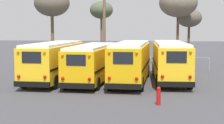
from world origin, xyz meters
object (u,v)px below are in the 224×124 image
at_px(school_bus_1, 93,62).
at_px(school_bus_0, 54,60).
at_px(bare_tree_2, 101,11).
at_px(utility_pole, 104,26).
at_px(bare_tree_3, 178,3).
at_px(school_bus_3, 170,60).
at_px(school_bus_2, 131,61).
at_px(fire_hydrant, 159,96).
at_px(bare_tree_0, 52,4).
at_px(bare_tree_1, 189,18).

bearing_deg(school_bus_1, school_bus_0, -176.66).
height_order(school_bus_1, bare_tree_2, bare_tree_2).
relative_size(utility_pole, bare_tree_3, 1.01).
bearing_deg(school_bus_3, school_bus_2, -158.46).
bearing_deg(utility_pole, bare_tree_3, 13.36).
bearing_deg(utility_pole, school_bus_2, -70.10).
distance_m(school_bus_2, fire_hydrant, 7.74).
bearing_deg(school_bus_3, school_bus_0, -172.23).
xyz_separation_m(school_bus_0, school_bus_3, (9.10, 1.24, 0.02)).
distance_m(utility_pole, bare_tree_0, 6.04).
height_order(school_bus_2, bare_tree_0, bare_tree_0).
distance_m(school_bus_3, bare_tree_2, 16.48).
bearing_deg(fire_hydrant, school_bus_1, 124.27).
bearing_deg(school_bus_3, bare_tree_0, 146.02).
xyz_separation_m(school_bus_1, utility_pole, (-0.51, 9.66, 2.82)).
bearing_deg(bare_tree_0, utility_pole, 4.40).
height_order(school_bus_2, fire_hydrant, school_bus_2).
distance_m(school_bus_1, bare_tree_3, 14.60).
height_order(school_bus_3, fire_hydrant, school_bus_3).
xyz_separation_m(school_bus_1, school_bus_2, (3.03, -0.13, 0.11)).
bearing_deg(bare_tree_1, school_bus_3, -101.04).
height_order(utility_pole, fire_hydrant, utility_pole).
bearing_deg(utility_pole, bare_tree_2, 102.27).
relative_size(school_bus_0, school_bus_3, 0.97).
distance_m(bare_tree_3, fire_hydrant, 20.16).
bearing_deg(bare_tree_2, school_bus_0, -95.25).
xyz_separation_m(bare_tree_0, bare_tree_1, (14.82, 5.65, -1.43)).
relative_size(school_bus_3, fire_hydrant, 9.36).
bearing_deg(school_bus_0, school_bus_3, 7.77).
distance_m(utility_pole, bare_tree_1, 10.69).
relative_size(bare_tree_1, bare_tree_2, 0.88).
xyz_separation_m(school_bus_2, bare_tree_0, (-9.09, 9.37, 5.07)).
relative_size(school_bus_3, bare_tree_3, 1.14).
relative_size(school_bus_3, bare_tree_2, 1.30).
distance_m(bare_tree_2, bare_tree_3, 9.55).
height_order(school_bus_2, bare_tree_3, bare_tree_3).
xyz_separation_m(school_bus_0, bare_tree_2, (1.38, 15.06, 4.60)).
bearing_deg(bare_tree_0, bare_tree_3, 9.68).
xyz_separation_m(bare_tree_1, fire_hydrant, (-3.66, -22.38, -4.83)).
relative_size(bare_tree_0, bare_tree_2, 1.11).
height_order(bare_tree_1, bare_tree_2, bare_tree_2).
height_order(school_bus_2, school_bus_3, school_bus_2).
bearing_deg(fire_hydrant, school_bus_0, 138.04).
height_order(bare_tree_0, bare_tree_3, bare_tree_3).
height_order(school_bus_0, fire_hydrant, school_bus_0).
relative_size(school_bus_1, school_bus_2, 1.03).
relative_size(school_bus_0, fire_hydrant, 9.13).
bearing_deg(bare_tree_2, school_bus_1, -83.68).
xyz_separation_m(school_bus_1, bare_tree_0, (-6.06, 9.24, 5.19)).
height_order(school_bus_1, utility_pole, utility_pole).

